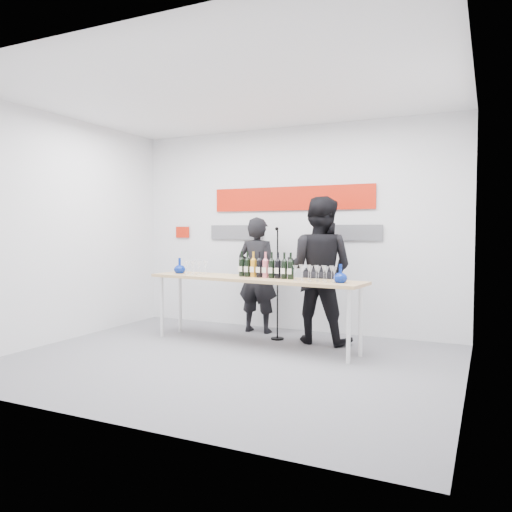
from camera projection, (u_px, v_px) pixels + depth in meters
The scene contains 12 objects.
ground at pixel (228, 361), 5.67m from camera, with size 5.00×5.00×0.00m, color slate.
back_wall at pixel (291, 229), 7.39m from camera, with size 5.00×0.04×3.00m, color silver.
signage at pixel (287, 208), 7.37m from camera, with size 3.38×0.02×0.79m.
tasting_table at pixel (253, 283), 6.37m from camera, with size 2.98×0.91×0.88m.
wine_bottles at pixel (265, 265), 6.32m from camera, with size 0.80×0.16×0.33m.
decanter_left at pixel (180, 266), 6.97m from camera, with size 0.16×0.16×0.21m, color navy, non-canonical shape.
decanter_right at pixel (340, 273), 5.73m from camera, with size 0.16×0.16×0.21m, color navy, non-canonical shape.
glasses_left at pixel (196, 267), 6.84m from camera, with size 0.28×0.24×0.18m.
glasses_right at pixel (315, 273), 5.90m from camera, with size 0.56×0.28×0.18m.
presenter_left at pixel (257, 275), 7.22m from camera, with size 0.61×0.40×1.67m, color black.
presenter_right at pixel (319, 270), 6.56m from camera, with size 0.93×0.73×1.92m, color black.
mic_stand at pixel (277, 305), 6.75m from camera, with size 0.18×0.18×1.53m.
Camera 1 is at (2.67, -4.93, 1.49)m, focal length 35.00 mm.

